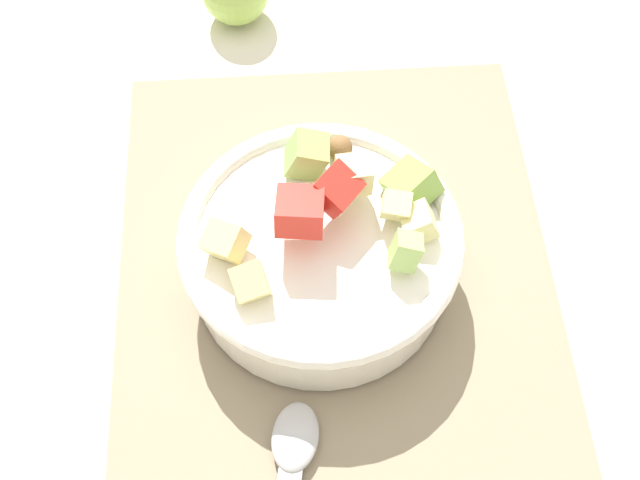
% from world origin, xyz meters
% --- Properties ---
extents(ground_plane, '(2.40, 2.40, 0.00)m').
position_xyz_m(ground_plane, '(0.00, 0.00, 0.00)').
color(ground_plane, silver).
extents(placemat, '(0.47, 0.37, 0.01)m').
position_xyz_m(placemat, '(0.00, 0.00, 0.00)').
color(placemat, gray).
rests_on(placemat, ground_plane).
extents(salad_bowl, '(0.23, 0.23, 0.11)m').
position_xyz_m(salad_bowl, '(-0.01, -0.01, 0.05)').
color(salad_bowl, white).
rests_on(salad_bowl, placemat).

